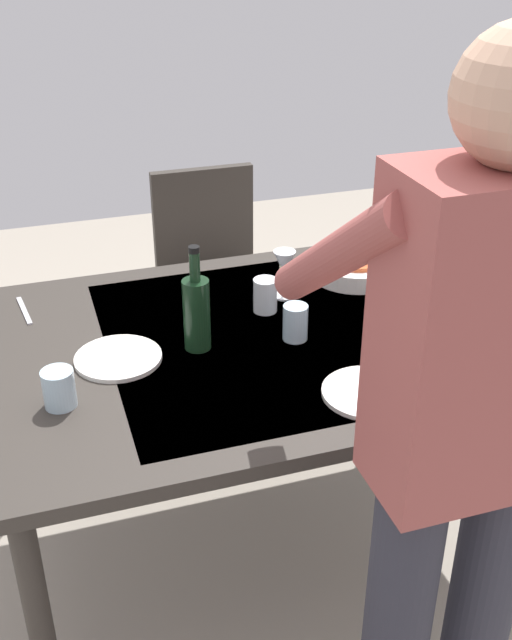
{
  "coord_description": "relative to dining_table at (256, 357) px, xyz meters",
  "views": [
    {
      "loc": [
        0.57,
        1.76,
        1.83
      ],
      "look_at": [
        0.0,
        0.0,
        0.81
      ],
      "focal_mm": 43.24,
      "sensor_mm": 36.0,
      "label": 1
    }
  ],
  "objects": [
    {
      "name": "dinner_plate_far",
      "position": [
        0.38,
        0.01,
        0.08
      ],
      "size": [
        0.23,
        0.23,
        0.01
      ],
      "primitive_type": "cylinder",
      "color": "white",
      "rests_on": "dining_table"
    },
    {
      "name": "wine_glass_left",
      "position": [
        -0.15,
        -0.2,
        0.18
      ],
      "size": [
        0.07,
        0.07,
        0.15
      ],
      "color": "white",
      "rests_on": "dining_table"
    },
    {
      "name": "dinner_plate_near",
      "position": [
        -0.17,
        0.36,
        0.08
      ],
      "size": [
        0.23,
        0.23,
        0.01
      ],
      "primitive_type": "cylinder",
      "color": "white",
      "rests_on": "dining_table"
    },
    {
      "name": "water_cup_near_left",
      "position": [
        0.55,
        0.17,
        0.12
      ],
      "size": [
        0.08,
        0.08,
        0.1
      ],
      "primitive_type": "cylinder",
      "color": "silver",
      "rests_on": "dining_table"
    },
    {
      "name": "water_cup_far_left",
      "position": [
        -0.1,
        0.05,
        0.12
      ],
      "size": [
        0.07,
        0.07,
        0.1
      ],
      "primitive_type": "cylinder",
      "color": "silver",
      "rests_on": "dining_table"
    },
    {
      "name": "person_server",
      "position": [
        -0.14,
        0.8,
        0.27
      ],
      "size": [
        0.42,
        0.61,
        1.69
      ],
      "color": "#2D2D38",
      "rests_on": "ground_plane"
    },
    {
      "name": "table_knife",
      "position": [
        -0.6,
        0.2,
        0.07
      ],
      "size": [
        0.05,
        0.2,
        0.0
      ],
      "primitive_type": "cube",
      "rotation": [
        0.0,
        0.0,
        0.21
      ],
      "color": "silver",
      "rests_on": "dining_table"
    },
    {
      "name": "ground_plane",
      "position": [
        0.0,
        0.0,
        -0.69
      ],
      "size": [
        6.0,
        6.0,
        0.0
      ],
      "primitive_type": "plane",
      "color": "#9E9384"
    },
    {
      "name": "chair_near",
      "position": [
        -0.11,
        -0.92,
        -0.16
      ],
      "size": [
        0.4,
        0.4,
        0.91
      ],
      "color": "black",
      "rests_on": "ground_plane"
    },
    {
      "name": "wine_bottle",
      "position": [
        0.17,
        0.01,
        0.18
      ],
      "size": [
        0.07,
        0.07,
        0.3
      ],
      "color": "black",
      "rests_on": "dining_table"
    },
    {
      "name": "dining_table",
      "position": [
        0.0,
        0.0,
        0.0
      ],
      "size": [
        1.48,
        1.07,
        0.76
      ],
      "color": "#332D28",
      "rests_on": "ground_plane"
    },
    {
      "name": "water_cup_near_right",
      "position": [
        -0.07,
        -0.13,
        0.12
      ],
      "size": [
        0.07,
        0.07,
        0.1
      ],
      "primitive_type": "cylinder",
      "color": "silver",
      "rests_on": "dining_table"
    },
    {
      "name": "serving_bowl_pasta",
      "position": [
        -0.43,
        -0.28,
        0.1
      ],
      "size": [
        0.3,
        0.3,
        0.07
      ],
      "color": "white",
      "rests_on": "dining_table"
    },
    {
      "name": "table_fork",
      "position": [
        0.61,
        -0.35,
        0.07
      ],
      "size": [
        0.04,
        0.18,
        0.0
      ],
      "primitive_type": "cube",
      "rotation": [
        0.0,
        0.0,
        0.13
      ],
      "color": "silver",
      "rests_on": "dining_table"
    }
  ]
}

